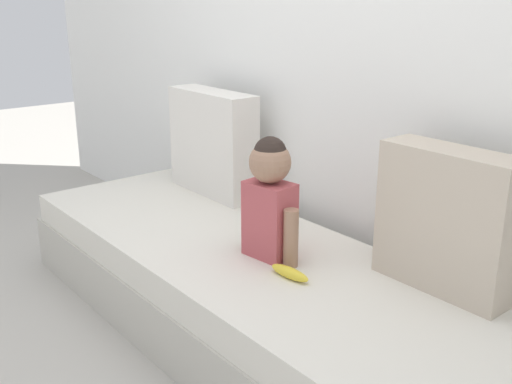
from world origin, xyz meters
The scene contains 7 objects.
ground_plane centered at (0.00, 0.00, 0.00)m, with size 12.00×12.00×0.00m, color #B2ADA3.
back_wall centered at (0.00, 0.54, 1.14)m, with size 5.65×0.10×2.28m, color white.
couch centered at (0.00, 0.00, 0.19)m, with size 2.45×0.83×0.39m.
throw_pillow_left centered at (-0.67, 0.31, 0.64)m, with size 0.55×0.16×0.52m, color silver.
throw_pillow_right centered at (0.67, 0.31, 0.63)m, with size 0.48×0.16×0.49m, color #C1B29E.
toddler centered at (0.11, 0.02, 0.63)m, with size 0.30×0.16×0.47m.
banana centered at (0.30, -0.05, 0.41)m, with size 0.17×0.04×0.04m, color yellow.
Camera 1 is at (1.71, -1.35, 1.34)m, focal length 41.88 mm.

